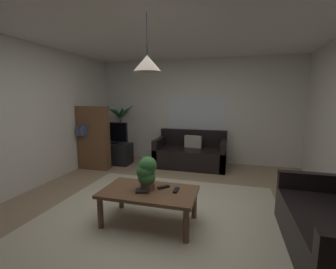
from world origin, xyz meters
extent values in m
cube|color=#9E8466|center=(0.00, 0.00, -0.01)|extent=(4.84, 5.53, 0.02)
cube|color=beige|center=(0.00, -0.20, 0.00)|extent=(3.15, 3.04, 0.01)
cube|color=silver|center=(0.00, 2.80, 1.25)|extent=(4.96, 0.06, 2.50)
cube|color=silver|center=(-2.45, 0.00, 1.25)|extent=(0.06, 5.53, 2.50)
cube|color=white|center=(0.00, 0.00, 2.51)|extent=(4.84, 5.53, 0.02)
cube|color=white|center=(0.04, 2.77, 1.14)|extent=(1.37, 0.01, 0.94)
cube|color=black|center=(-0.01, 2.25, 0.21)|extent=(1.60, 0.83, 0.42)
cube|color=black|center=(-0.01, 2.61, 0.62)|extent=(1.60, 0.12, 0.40)
cube|color=black|center=(-0.75, 2.25, 0.32)|extent=(0.12, 0.83, 0.64)
cube|color=black|center=(0.73, 2.25, 0.32)|extent=(0.12, 0.83, 0.64)
cube|color=#B7AD9E|center=(0.02, 2.43, 0.56)|extent=(0.41, 0.16, 0.28)
cube|color=black|center=(1.91, -0.41, 0.21)|extent=(0.83, 1.55, 0.42)
cube|color=black|center=(1.91, 0.30, 0.32)|extent=(0.83, 0.12, 0.64)
cube|color=brown|center=(-0.08, -0.30, 0.41)|extent=(1.17, 0.67, 0.04)
cylinder|color=brown|center=(-0.61, -0.57, 0.20)|extent=(0.07, 0.07, 0.39)
cylinder|color=brown|center=(0.45, -0.57, 0.20)|extent=(0.07, 0.07, 0.39)
cylinder|color=brown|center=(-0.61, -0.02, 0.20)|extent=(0.07, 0.07, 0.39)
cylinder|color=brown|center=(0.45, -0.02, 0.20)|extent=(0.07, 0.07, 0.39)
cube|color=black|center=(-0.14, -0.37, 0.45)|extent=(0.18, 0.15, 0.03)
cube|color=black|center=(0.25, -0.22, 0.44)|extent=(0.05, 0.16, 0.02)
cube|color=black|center=(0.07, -0.17, 0.44)|extent=(0.15, 0.15, 0.02)
cylinder|color=brown|center=(-0.11, -0.27, 0.47)|extent=(0.18, 0.18, 0.08)
sphere|color=#3D7F3D|center=(-0.12, -0.27, 0.59)|extent=(0.22, 0.22, 0.22)
sphere|color=#3D7F3D|center=(-0.13, -0.26, 0.66)|extent=(0.23, 0.23, 0.23)
sphere|color=#3D7F3D|center=(-0.11, -0.25, 0.73)|extent=(0.23, 0.23, 0.23)
cube|color=black|center=(-1.87, 2.02, 0.25)|extent=(0.90, 0.44, 0.50)
cube|color=black|center=(-1.87, 2.00, 0.78)|extent=(0.81, 0.05, 0.46)
cube|color=black|center=(-1.87, 1.97, 0.78)|extent=(0.77, 0.00, 0.42)
cube|color=black|center=(-1.87, 2.00, 0.52)|extent=(0.24, 0.16, 0.04)
cylinder|color=#4C4C51|center=(-1.91, 2.54, 0.15)|extent=(0.32, 0.32, 0.30)
cylinder|color=brown|center=(-1.91, 2.54, 0.72)|extent=(0.05, 0.05, 0.84)
cone|color=#235B2D|center=(-1.72, 2.55, 1.27)|extent=(0.44, 0.12, 0.35)
cone|color=#235B2D|center=(-1.81, 2.72, 1.24)|extent=(0.27, 0.43, 0.35)
cone|color=#235B2D|center=(-1.95, 2.77, 1.27)|extent=(0.16, 0.51, 0.37)
cone|color=#235B2D|center=(-2.06, 2.65, 1.22)|extent=(0.36, 0.33, 0.30)
cone|color=#235B2D|center=(-2.08, 2.44, 1.25)|extent=(0.40, 0.33, 0.36)
cone|color=#235B2D|center=(-1.96, 2.40, 1.23)|extent=(0.19, 0.35, 0.30)
cone|color=#235B2D|center=(-1.80, 2.40, 1.24)|extent=(0.30, 0.37, 0.35)
cube|color=brown|center=(-2.05, 1.52, 0.70)|extent=(0.70, 0.22, 1.40)
cube|color=#387247|center=(-2.34, 1.40, 0.87)|extent=(0.03, 0.16, 0.20)
cube|color=#72387F|center=(-2.30, 1.40, 0.87)|extent=(0.04, 0.16, 0.19)
cube|color=#2D4C8C|center=(-2.25, 1.40, 0.87)|extent=(0.04, 0.16, 0.19)
cube|color=#99663F|center=(-2.21, 1.40, 0.87)|extent=(0.03, 0.16, 0.20)
cube|color=#2D4C8C|center=(-2.17, 1.40, 0.89)|extent=(0.05, 0.16, 0.24)
cylinder|color=black|center=(-0.08, -0.30, 2.28)|extent=(0.01, 0.01, 0.45)
cone|color=beige|center=(-0.08, -0.30, 1.96)|extent=(0.33, 0.33, 0.18)
camera|label=1|loc=(0.88, -2.84, 1.56)|focal=24.51mm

